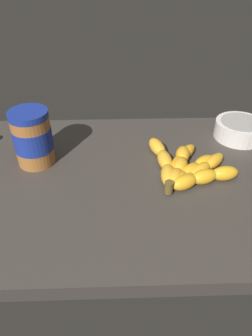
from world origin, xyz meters
The scene contains 4 objects.
ground_plane centered at (0.00, 0.00, -1.82)cm, with size 98.96×59.00×3.64cm, color #38332D.
banana_bunch centered at (17.41, 0.89, 1.66)cm, with size 21.04×22.14×3.59cm.
peanut_butter_jar centered at (-19.69, 7.10, 7.09)cm, with size 9.51×9.51×14.25cm.
small_bowl centered at (36.13, 17.51, 2.54)cm, with size 14.01×14.01×4.93cm.
Camera 1 is at (1.07, -59.15, 46.99)cm, focal length 33.29 mm.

